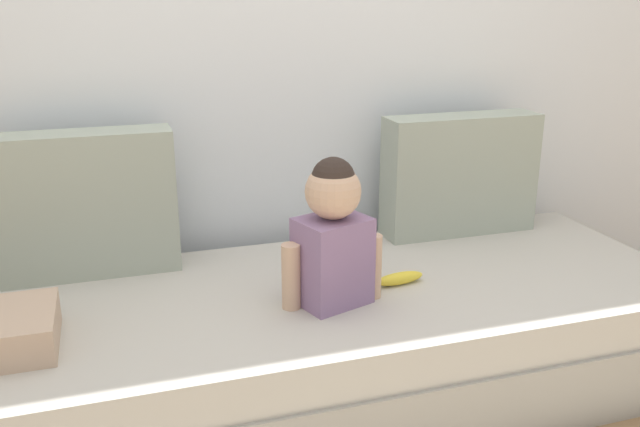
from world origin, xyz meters
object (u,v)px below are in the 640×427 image
Objects in this scene: couch at (318,340)px; throw_pillow_left at (84,205)px; toddler at (333,233)px; banana at (400,278)px; throw_pillow_right at (460,175)px.

throw_pillow_left is at bearing 152.32° from couch.
throw_pillow_left is (-0.69, 0.36, 0.42)m from couch.
toddler is 0.33m from banana.
toddler is at bearing -83.83° from couch.
throw_pillow_right is 0.63m from banana.
throw_pillow_right is 3.53× the size of banana.
couch is 0.88m from throw_pillow_left.
couch is 4.16× the size of throw_pillow_right.
couch is 0.42m from toddler.
throw_pillow_left reaches higher than couch.
throw_pillow_right is at bearing 0.00° from throw_pillow_left.
throw_pillow_right is (0.69, 0.36, 0.41)m from couch.
throw_pillow_left is 0.97× the size of throw_pillow_right.
banana is at bearing -136.32° from throw_pillow_right.
banana is at bearing -23.29° from throw_pillow_left.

